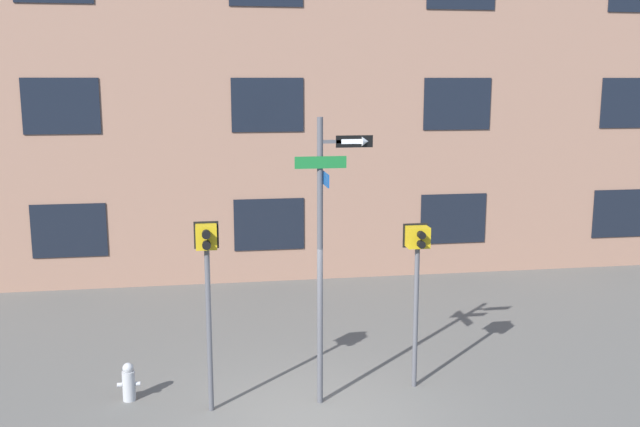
{
  "coord_description": "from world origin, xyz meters",
  "views": [
    {
      "loc": [
        -1.47,
        -9.75,
        5.03
      ],
      "look_at": [
        0.18,
        0.67,
        3.05
      ],
      "focal_mm": 40.0,
      "sensor_mm": 36.0,
      "label": 1
    }
  ],
  "objects_px": {
    "fire_hydrant": "(129,382)",
    "pedestrian_signal_right": "(417,261)",
    "street_sign_pole": "(324,240)",
    "pedestrian_signal_left": "(207,267)"
  },
  "relations": [
    {
      "from": "fire_hydrant",
      "to": "pedestrian_signal_right",
      "type": "bearing_deg",
      "value": -2.4
    },
    {
      "from": "pedestrian_signal_right",
      "to": "street_sign_pole",
      "type": "bearing_deg",
      "value": -167.29
    },
    {
      "from": "pedestrian_signal_left",
      "to": "fire_hydrant",
      "type": "relative_size",
      "value": 4.71
    },
    {
      "from": "street_sign_pole",
      "to": "pedestrian_signal_left",
      "type": "xyz_separation_m",
      "value": [
        -1.77,
        -0.01,
        -0.36
      ]
    },
    {
      "from": "street_sign_pole",
      "to": "fire_hydrant",
      "type": "relative_size",
      "value": 7.16
    },
    {
      "from": "pedestrian_signal_left",
      "to": "pedestrian_signal_right",
      "type": "bearing_deg",
      "value": 6.22
    },
    {
      "from": "pedestrian_signal_left",
      "to": "pedestrian_signal_right",
      "type": "xyz_separation_m",
      "value": [
        3.35,
        0.37,
        -0.13
      ]
    },
    {
      "from": "street_sign_pole",
      "to": "pedestrian_signal_left",
      "type": "distance_m",
      "value": 1.8
    },
    {
      "from": "pedestrian_signal_left",
      "to": "pedestrian_signal_right",
      "type": "relative_size",
      "value": 1.08
    },
    {
      "from": "pedestrian_signal_left",
      "to": "street_sign_pole",
      "type": "bearing_deg",
      "value": 0.25
    }
  ]
}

